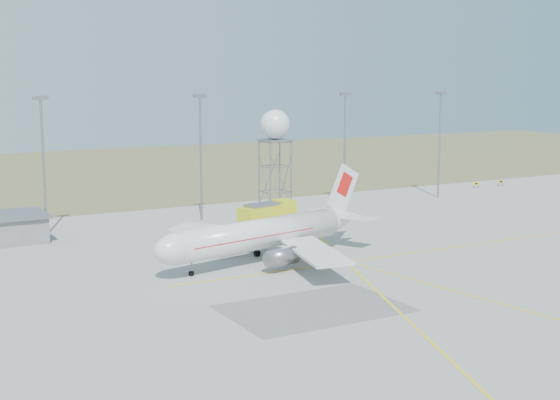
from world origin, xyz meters
TOP-DOWN VIEW (x-y plane):
  - grass_strip at (0.00, 140.00)m, footprint 400.00×120.00m
  - mast_a at (-35.00, 66.00)m, footprint 2.20×0.50m
  - mast_b at (-10.00, 66.00)m, footprint 2.20×0.50m
  - mast_c at (18.00, 66.00)m, footprint 2.20×0.50m
  - mast_d at (40.00, 66.00)m, footprint 2.20×0.50m
  - taxi_sign_near at (55.60, 72.00)m, footprint 1.60×0.17m
  - taxi_sign_far at (62.60, 72.00)m, footprint 1.60×0.17m
  - airliner_main at (-15.00, 35.45)m, footprint 33.45×31.96m
  - radar_tower at (2.11, 63.08)m, footprint 4.95×4.95m
  - fire_truck at (-2.99, 55.96)m, footprint 10.23×5.60m

SIDE VIEW (x-z plane):
  - grass_strip at x=0.00m, z-range 0.00..0.03m
  - taxi_sign_near at x=55.60m, z-range 0.29..1.49m
  - taxi_sign_far at x=62.60m, z-range 0.29..1.49m
  - fire_truck at x=-2.99m, z-range -0.08..3.82m
  - airliner_main at x=-15.00m, z-range -2.22..9.23m
  - radar_tower at x=2.11m, z-range 1.10..19.01m
  - mast_a at x=-35.00m, z-range 1.82..22.32m
  - mast_b at x=-10.00m, z-range 1.82..22.32m
  - mast_c at x=18.00m, z-range 1.82..22.32m
  - mast_d at x=40.00m, z-range 1.82..22.32m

